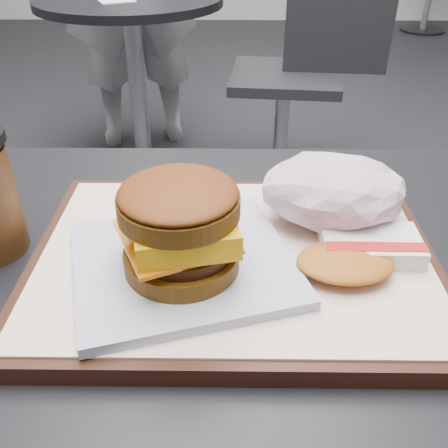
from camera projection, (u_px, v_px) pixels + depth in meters
customer_table at (204, 415)px, 0.56m from camera, size 0.80×0.60×0.77m
serving_tray at (234, 260)px, 0.48m from camera, size 0.38×0.28×0.02m
breakfast_sandwich at (181, 236)px, 0.42m from camera, size 0.23×0.22×0.09m
hash_brown at (360, 253)px, 0.45m from camera, size 0.12×0.09×0.02m
crumpled_wrapper at (334, 191)px, 0.50m from camera, size 0.14×0.11×0.06m
neighbor_table at (134, 52)px, 1.95m from camera, size 0.70×0.70×0.75m
napkin at (116, 0)px, 1.77m from camera, size 0.16×0.16×0.00m
neighbor_chair at (303, 64)px, 1.95m from camera, size 0.62×0.46×0.88m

